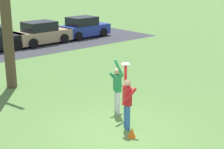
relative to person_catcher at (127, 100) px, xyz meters
The scene contains 8 objects.
ground_plane 1.04m from the person_catcher, behind, with size 120.00×120.00×0.00m, color #567F3D.
person_catcher is the anchor object (origin of this frame).
person_defender 1.34m from the person_catcher, 61.45° to the left, with size 0.61×0.66×2.04m.
frisbee_disc 1.13m from the person_catcher, 61.45° to the left, with size 0.27×0.27×0.02m, color white.
parked_car_tan 14.87m from the person_catcher, 70.33° to the left, with size 4.17×2.18×1.59m.
parked_car_blue 16.72m from the person_catcher, 58.06° to the left, with size 4.17×2.18×1.59m.
bare_tree_tall 6.93m from the person_catcher, 98.00° to the left, with size 2.10×1.48×6.69m.
field_cone_orange 1.07m from the person_catcher, 121.07° to the right, with size 0.26×0.26×0.32m, color orange.
Camera 1 is at (-6.73, -7.36, 4.83)m, focal length 54.90 mm.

